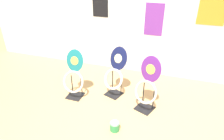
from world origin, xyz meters
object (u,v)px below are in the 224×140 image
(toilet_seat_display_purple_note, at_px, (147,86))
(toilet_seat_display_navy_moon, at_px, (115,73))
(paint_can, at_px, (115,126))
(toilet_seat_display_teal_sax, at_px, (74,77))

(toilet_seat_display_purple_note, bearing_deg, toilet_seat_display_navy_moon, 157.75)
(toilet_seat_display_purple_note, bearing_deg, paint_can, -117.78)
(toilet_seat_display_purple_note, height_order, toilet_seat_display_navy_moon, toilet_seat_display_purple_note)
(toilet_seat_display_teal_sax, height_order, paint_can, toilet_seat_display_teal_sax)
(toilet_seat_display_navy_moon, xyz_separation_m, paint_can, (0.28, -0.90, -0.36))
(toilet_seat_display_navy_moon, bearing_deg, toilet_seat_display_purple_note, -22.25)
(toilet_seat_display_purple_note, relative_size, toilet_seat_display_teal_sax, 1.07)
(toilet_seat_display_purple_note, xyz_separation_m, paint_can, (-0.34, -0.65, -0.36))
(toilet_seat_display_purple_note, bearing_deg, toilet_seat_display_teal_sax, -178.16)
(toilet_seat_display_teal_sax, xyz_separation_m, paint_can, (0.95, -0.60, -0.32))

